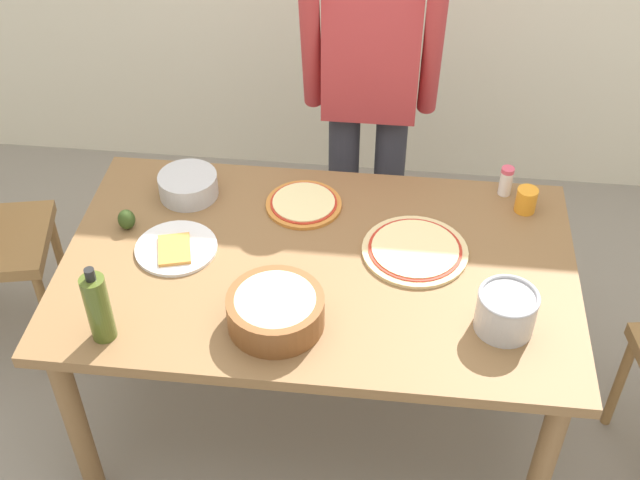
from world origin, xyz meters
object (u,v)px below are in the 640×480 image
object	(u,v)px
pizza_cooked_on_tray	(304,204)
popcorn_bowl	(275,308)
olive_oil_bottle	(98,307)
salt_shaker	(506,181)
mixing_bowl_steel	(188,185)
person_cook	(370,88)
steel_pot	(506,311)
cup_orange	(526,200)
pizza_raw_on_board	(415,250)
dining_table	(318,283)
avocado	(127,219)
plate_with_slice	(176,248)

from	to	relation	value
pizza_cooked_on_tray	popcorn_bowl	bearing A→B (deg)	-91.22
olive_oil_bottle	salt_shaker	distance (m)	1.40
popcorn_bowl	mixing_bowl_steel	xyz separation A→B (m)	(-0.39, 0.56, -0.02)
person_cook	steel_pot	xyz separation A→B (m)	(0.45, -0.97, -0.11)
person_cook	cup_orange	distance (m)	0.71
popcorn_bowl	salt_shaker	distance (m)	0.97
popcorn_bowl	mixing_bowl_steel	bearing A→B (deg)	124.55
pizza_raw_on_board	dining_table	bearing A→B (deg)	-164.81
olive_oil_bottle	salt_shaker	size ratio (longest dim) A/B	2.42
dining_table	cup_orange	bearing A→B (deg)	26.96
cup_orange	avocado	world-z (taller)	cup_orange
steel_pot	person_cook	bearing A→B (deg)	115.04
pizza_raw_on_board	steel_pot	distance (m)	0.39
olive_oil_bottle	cup_orange	size ratio (longest dim) A/B	3.01
popcorn_bowl	cup_orange	size ratio (longest dim) A/B	3.29
dining_table	cup_orange	distance (m)	0.75
dining_table	popcorn_bowl	xyz separation A→B (m)	(-0.09, -0.27, 0.15)
pizza_cooked_on_tray	mixing_bowl_steel	xyz separation A→B (m)	(-0.40, 0.02, 0.03)
cup_orange	salt_shaker	xyz separation A→B (m)	(-0.06, 0.08, 0.01)
mixing_bowl_steel	salt_shaker	world-z (taller)	salt_shaker
avocado	dining_table	bearing A→B (deg)	-8.76
plate_with_slice	cup_orange	distance (m)	1.16
salt_shaker	mixing_bowl_steel	bearing A→B (deg)	-173.28
steel_pot	cup_orange	xyz separation A→B (m)	(0.10, 0.54, -0.02)
olive_oil_bottle	cup_orange	bearing A→B (deg)	29.84
olive_oil_bottle	salt_shaker	bearing A→B (deg)	34.11
pizza_cooked_on_tray	cup_orange	world-z (taller)	cup_orange
plate_with_slice	pizza_raw_on_board	bearing A→B (deg)	5.55
pizza_raw_on_board	cup_orange	world-z (taller)	cup_orange
person_cook	plate_with_slice	size ratio (longest dim) A/B	6.23
plate_with_slice	steel_pot	bearing A→B (deg)	-12.20
person_cook	pizza_raw_on_board	xyz separation A→B (m)	(0.19, -0.68, -0.17)
person_cook	mixing_bowl_steel	xyz separation A→B (m)	(-0.58, -0.46, -0.14)
dining_table	person_cook	distance (m)	0.81
popcorn_bowl	cup_orange	distance (m)	0.96
olive_oil_bottle	steel_pot	size ratio (longest dim) A/B	1.48
cup_orange	avocado	bearing A→B (deg)	-169.66
popcorn_bowl	mixing_bowl_steel	world-z (taller)	popcorn_bowl
pizza_cooked_on_tray	person_cook	bearing A→B (deg)	69.04
person_cook	popcorn_bowl	world-z (taller)	person_cook
mixing_bowl_steel	salt_shaker	bearing A→B (deg)	6.72
olive_oil_bottle	avocado	size ratio (longest dim) A/B	3.66
pizza_raw_on_board	salt_shaker	xyz separation A→B (m)	(0.30, 0.34, 0.04)
person_cook	plate_with_slice	bearing A→B (deg)	-126.74
popcorn_bowl	avocado	xyz separation A→B (m)	(-0.54, 0.37, -0.03)
dining_table	popcorn_bowl	bearing A→B (deg)	-108.86
cup_orange	pizza_raw_on_board	bearing A→B (deg)	-144.80
olive_oil_bottle	steel_pot	world-z (taller)	olive_oil_bottle
dining_table	avocado	world-z (taller)	avocado
person_cook	dining_table	bearing A→B (deg)	-97.90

